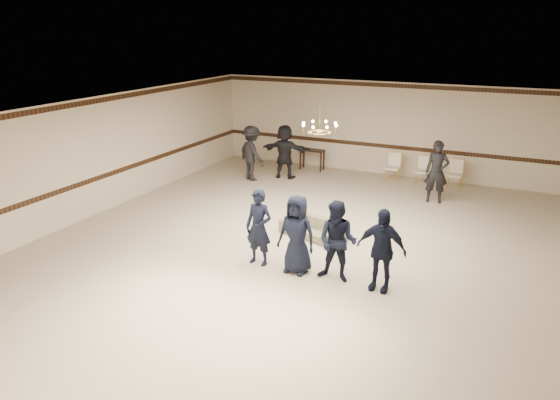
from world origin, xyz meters
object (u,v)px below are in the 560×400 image
(settee, at_px, (313,228))
(adult_right, at_px, (437,172))
(adult_mid, at_px, (285,152))
(banquet_chair_mid, at_px, (423,171))
(adult_left, at_px, (252,153))
(banquet_chair_left, at_px, (393,168))
(chandelier, at_px, (320,119))
(boy_b, at_px, (297,234))
(boy_c, at_px, (337,242))
(boy_d, at_px, (381,250))
(banquet_chair_right, at_px, (455,175))
(console_table, at_px, (312,159))
(boy_a, at_px, (259,227))

(settee, xyz_separation_m, adult_right, (2.24, 4.06, 0.68))
(adult_mid, xyz_separation_m, banquet_chair_mid, (4.44, 1.20, -0.45))
(adult_left, relative_size, banquet_chair_left, 1.96)
(chandelier, relative_size, banquet_chair_mid, 1.00)
(boy_b, xyz_separation_m, banquet_chair_mid, (1.18, 7.57, -0.38))
(boy_c, distance_m, boy_d, 0.90)
(banquet_chair_left, relative_size, banquet_chair_right, 1.00)
(boy_c, height_order, settee, boy_c)
(adult_mid, height_order, console_table, adult_mid)
(chandelier, height_order, banquet_chair_left, chandelier)
(banquet_chair_mid, bearing_deg, boy_d, -89.75)
(boy_b, distance_m, adult_right, 6.24)
(adult_left, height_order, banquet_chair_left, adult_left)
(boy_b, xyz_separation_m, adult_right, (1.84, 5.97, 0.07))
(boy_d, xyz_separation_m, banquet_chair_right, (0.38, 7.57, -0.38))
(adult_left, relative_size, adult_right, 1.00)
(adult_mid, relative_size, console_table, 2.07)
(boy_c, xyz_separation_m, adult_left, (-5.06, 5.67, 0.07))
(boy_a, distance_m, banquet_chair_mid, 7.86)
(boy_b, bearing_deg, boy_c, 2.52)
(boy_a, bearing_deg, boy_d, 3.55)
(adult_right, xyz_separation_m, banquet_chair_right, (0.34, 1.60, -0.45))
(boy_b, distance_m, settee, 2.04)
(settee, bearing_deg, boy_b, -62.62)
(banquet_chair_mid, bearing_deg, banquet_chair_right, -4.45)
(boy_b, height_order, banquet_chair_right, boy_b)
(boy_a, bearing_deg, banquet_chair_left, 85.44)
(chandelier, distance_m, boy_a, 3.12)
(chandelier, height_order, console_table, chandelier)
(boy_b, xyz_separation_m, banquet_chair_right, (2.18, 7.57, -0.38))
(boy_c, bearing_deg, chandelier, 120.05)
(adult_mid, relative_size, banquet_chair_right, 1.96)
(boy_c, height_order, banquet_chair_mid, boy_c)
(adult_left, bearing_deg, banquet_chair_mid, -133.46)
(boy_d, bearing_deg, boy_a, -177.09)
(settee, distance_m, banquet_chair_right, 6.22)
(adult_right, bearing_deg, adult_mid, 167.65)
(chandelier, distance_m, adult_left, 5.35)
(boy_d, relative_size, settee, 1.01)
(boy_a, distance_m, console_table, 8.02)
(boy_d, relative_size, console_table, 1.91)
(boy_b, height_order, console_table, boy_b)
(boy_c, height_order, banquet_chair_left, boy_c)
(boy_d, bearing_deg, adult_left, 139.36)
(banquet_chair_left, distance_m, console_table, 3.01)
(boy_b, relative_size, adult_right, 0.92)
(chandelier, height_order, adult_mid, chandelier)
(boy_b, xyz_separation_m, banquet_chair_left, (0.18, 7.57, -0.38))
(boy_b, distance_m, banquet_chair_left, 7.58)
(boy_c, distance_m, adult_right, 6.04)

